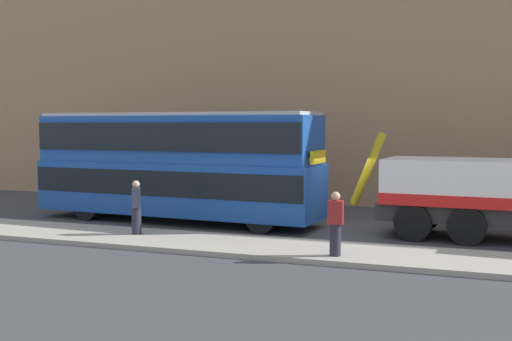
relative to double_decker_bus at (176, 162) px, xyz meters
The scene contains 6 objects.
ground_plane 6.91m from the double_decker_bus, ahead, with size 120.00×120.00×0.00m, color #38383D.
near_kerb 7.87m from the double_decker_bus, 30.31° to the right, with size 60.00×2.80×0.15m, color gray.
building_facade 11.36m from the double_decker_bus, 47.89° to the left, with size 60.00×1.50×16.00m.
double_decker_bus is the anchor object (origin of this frame).
pedestrian_onlooker 3.79m from the double_decker_bus, 83.07° to the right, with size 0.43×0.48×1.71m.
pedestrian_bystander 8.53m from the double_decker_bus, 32.73° to the right, with size 0.43×0.33×1.71m.
Camera 1 is at (4.31, -21.03, 3.65)m, focal length 43.90 mm.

